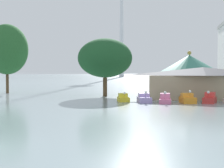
% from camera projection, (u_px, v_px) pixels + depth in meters
% --- Properties ---
extents(pedal_boat_yellow, '(2.07, 2.70, 1.37)m').
position_uv_depth(pedal_boat_yellow, '(123.00, 98.00, 43.05)').
color(pedal_boat_yellow, yellow).
rests_on(pedal_boat_yellow, ground).
extents(pedal_boat_lavender, '(2.25, 3.12, 1.59)m').
position_uv_depth(pedal_boat_lavender, '(144.00, 99.00, 41.72)').
color(pedal_boat_lavender, '#B299D8').
rests_on(pedal_boat_lavender, ground).
extents(pedal_boat_pink, '(1.53, 2.81, 1.62)m').
position_uv_depth(pedal_boat_pink, '(165.00, 99.00, 40.77)').
color(pedal_boat_pink, pink).
rests_on(pedal_boat_pink, ground).
extents(pedal_boat_orange, '(2.23, 2.80, 1.73)m').
position_uv_depth(pedal_boat_orange, '(188.00, 99.00, 40.82)').
color(pedal_boat_orange, orange).
rests_on(pedal_boat_orange, ground).
extents(pedal_boat_red, '(2.13, 3.10, 1.65)m').
position_uv_depth(pedal_boat_red, '(210.00, 99.00, 40.94)').
color(pedal_boat_red, red).
rests_on(pedal_boat_red, ground).
extents(boathouse, '(16.54, 6.01, 4.75)m').
position_uv_depth(boathouse, '(203.00, 83.00, 46.28)').
color(boathouse, tan).
rests_on(boathouse, ground).
extents(green_roof_pavilion, '(11.84, 11.84, 7.71)m').
position_uv_depth(green_roof_pavilion, '(189.00, 73.00, 54.80)').
color(green_roof_pavilion, brown).
rests_on(green_roof_pavilion, ground).
extents(shoreline_tree_tall_left, '(7.97, 7.97, 13.20)m').
position_uv_depth(shoreline_tree_tall_left, '(7.00, 49.00, 60.27)').
color(shoreline_tree_tall_left, brown).
rests_on(shoreline_tree_tall_left, ground).
extents(shoreline_tree_mid, '(9.09, 9.09, 9.65)m').
position_uv_depth(shoreline_tree_mid, '(105.00, 58.00, 52.66)').
color(shoreline_tree_mid, brown).
rests_on(shoreline_tree_mid, ground).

